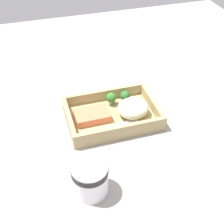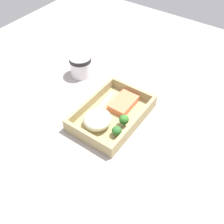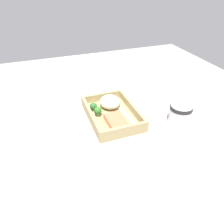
% 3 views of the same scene
% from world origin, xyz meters
% --- Properties ---
extents(ground_plane, '(1.60, 1.60, 0.02)m').
position_xyz_m(ground_plane, '(0.00, 0.00, -0.01)').
color(ground_plane, gray).
extents(takeout_tray, '(0.27, 0.19, 0.01)m').
position_xyz_m(takeout_tray, '(0.00, 0.00, 0.01)').
color(takeout_tray, tan).
rests_on(takeout_tray, ground_plane).
extents(tray_rim, '(0.27, 0.19, 0.03)m').
position_xyz_m(tray_rim, '(0.00, 0.00, 0.03)').
color(tray_rim, tan).
rests_on(tray_rim, takeout_tray).
extents(salmon_fillet, '(0.10, 0.07, 0.02)m').
position_xyz_m(salmon_fillet, '(-0.06, 0.01, 0.02)').
color(salmon_fillet, '#E4724C').
rests_on(salmon_fillet, takeout_tray).
extents(mashed_potatoes, '(0.09, 0.09, 0.05)m').
position_xyz_m(mashed_potatoes, '(0.06, -0.01, 0.04)').
color(mashed_potatoes, beige).
rests_on(mashed_potatoes, takeout_tray).
extents(broccoli_floret_1, '(0.03, 0.03, 0.04)m').
position_xyz_m(broccoli_floret_1, '(0.01, 0.06, 0.04)').
color(broccoli_floret_1, '#81A265').
rests_on(broccoli_floret_1, takeout_tray).
extents(broccoli_floret_2, '(0.03, 0.03, 0.04)m').
position_xyz_m(broccoli_floret_2, '(0.06, 0.06, 0.03)').
color(broccoli_floret_2, '#7E9A50').
rests_on(broccoli_floret_2, takeout_tray).
extents(fork, '(0.16, 0.03, 0.00)m').
position_xyz_m(fork, '(-0.00, -0.05, 0.01)').
color(fork, silver).
rests_on(fork, takeout_tray).
extents(paper_cup, '(0.09, 0.09, 0.08)m').
position_xyz_m(paper_cup, '(-0.12, -0.24, 0.05)').
color(paper_cup, white).
rests_on(paper_cup, ground_plane).
extents(receipt_slip, '(0.11, 0.15, 0.00)m').
position_xyz_m(receipt_slip, '(0.26, 0.02, 0.00)').
color(receipt_slip, white).
rests_on(receipt_slip, ground_plane).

